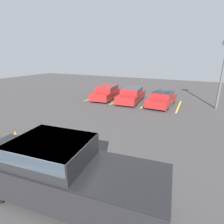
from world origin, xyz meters
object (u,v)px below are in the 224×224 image
object	(u,v)px
light_post	(224,68)
traffic_cone	(16,135)
parked_sedan_b	(131,94)
pickup_truck	(63,171)
parked_sedan_c	(162,98)
parked_sedan_a	(107,92)

from	to	relation	value
light_post	traffic_cone	xyz separation A→B (m)	(-9.85, -10.93, -3.08)
parked_sedan_b	pickup_truck	bearing A→B (deg)	6.29
traffic_cone	parked_sedan_b	bearing A→B (deg)	74.77
pickup_truck	parked_sedan_c	size ratio (longest dim) A/B	1.41
parked_sedan_a	traffic_cone	distance (m)	10.29
pickup_truck	traffic_cone	xyz separation A→B (m)	(-4.95, 1.99, -0.73)
parked_sedan_c	light_post	xyz separation A→B (m)	(4.25, 0.88, 2.65)
pickup_truck	parked_sedan_a	distance (m)	13.22
pickup_truck	light_post	world-z (taller)	light_post
traffic_cone	light_post	bearing A→B (deg)	47.98
parked_sedan_b	traffic_cone	size ratio (longest dim) A/B	9.19
parked_sedan_c	light_post	size ratio (longest dim) A/B	0.84
parked_sedan_b	light_post	world-z (taller)	light_post
pickup_truck	parked_sedan_b	size ratio (longest dim) A/B	1.36
pickup_truck	traffic_cone	size ratio (longest dim) A/B	12.48
parked_sedan_a	traffic_cone	world-z (taller)	parked_sedan_a
pickup_truck	traffic_cone	world-z (taller)	pickup_truck
parked_sedan_c	light_post	bearing A→B (deg)	105.27
pickup_truck	parked_sedan_a	world-z (taller)	pickup_truck
parked_sedan_a	traffic_cone	size ratio (longest dim) A/B	9.66
parked_sedan_c	traffic_cone	size ratio (longest dim) A/B	8.83
parked_sedan_b	parked_sedan_a	bearing A→B (deg)	-97.96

